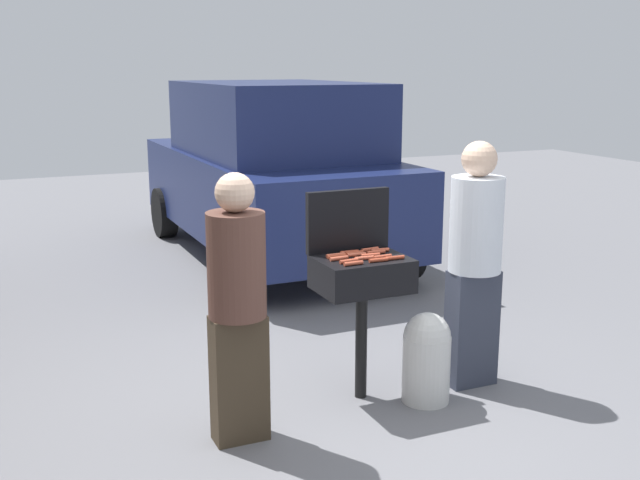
{
  "coord_description": "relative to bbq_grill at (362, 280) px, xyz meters",
  "views": [
    {
      "loc": [
        -1.96,
        -4.17,
        2.22
      ],
      "look_at": [
        0.2,
        0.69,
        1.0
      ],
      "focal_mm": 43.24,
      "sensor_mm": 36.0,
      "label": 1
    }
  ],
  "objects": [
    {
      "name": "ground_plane",
      "position": [
        -0.28,
        -0.19,
        -0.83
      ],
      "size": [
        24.0,
        24.0,
        0.0
      ],
      "primitive_type": "plane",
      "color": "slate"
    },
    {
      "name": "bbq_grill",
      "position": [
        0.0,
        0.0,
        0.0
      ],
      "size": [
        0.6,
        0.44,
        0.98
      ],
      "color": "black",
      "rests_on": "ground"
    },
    {
      "name": "grill_lid_open",
      "position": [
        0.0,
        0.22,
        0.36
      ],
      "size": [
        0.6,
        0.05,
        0.42
      ],
      "primitive_type": "cube",
      "color": "black",
      "rests_on": "bbq_grill"
    },
    {
      "name": "hot_dog_0",
      "position": [
        -0.14,
        -0.08,
        0.16
      ],
      "size": [
        0.13,
        0.04,
        0.03
      ],
      "primitive_type": "cylinder",
      "rotation": [
        0.0,
        1.57,
        0.07
      ],
      "color": "#B74C33",
      "rests_on": "bbq_grill"
    },
    {
      "name": "hot_dog_1",
      "position": [
        -0.17,
        0.01,
        0.16
      ],
      "size": [
        0.13,
        0.04,
        0.03
      ],
      "primitive_type": "cylinder",
      "rotation": [
        0.0,
        1.57,
        0.1
      ],
      "color": "#C6593D",
      "rests_on": "bbq_grill"
    },
    {
      "name": "hot_dog_2",
      "position": [
        -0.16,
        0.06,
        0.16
      ],
      "size": [
        0.13,
        0.03,
        0.03
      ],
      "primitive_type": "cylinder",
      "rotation": [
        0.0,
        1.57,
        0.0
      ],
      "color": "#AD4228",
      "rests_on": "bbq_grill"
    },
    {
      "name": "hot_dog_3",
      "position": [
        -0.01,
        0.09,
        0.16
      ],
      "size": [
        0.13,
        0.04,
        0.03
      ],
      "primitive_type": "cylinder",
      "rotation": [
        0.0,
        1.57,
        0.1
      ],
      "color": "#AD4228",
      "rests_on": "bbq_grill"
    },
    {
      "name": "hot_dog_4",
      "position": [
        0.11,
        -0.07,
        0.16
      ],
      "size": [
        0.13,
        0.03,
        0.03
      ],
      "primitive_type": "cylinder",
      "rotation": [
        0.0,
        1.57,
        0.05
      ],
      "color": "#B74C33",
      "rests_on": "bbq_grill"
    },
    {
      "name": "hot_dog_5",
      "position": [
        -0.15,
        0.09,
        0.16
      ],
      "size": [
        0.13,
        0.03,
        0.03
      ],
      "primitive_type": "cylinder",
      "rotation": [
        0.0,
        1.57,
        0.04
      ],
      "color": "#C6593D",
      "rests_on": "bbq_grill"
    },
    {
      "name": "hot_dog_6",
      "position": [
        0.17,
        -0.13,
        0.16
      ],
      "size": [
        0.13,
        0.03,
        0.03
      ],
      "primitive_type": "cylinder",
      "rotation": [
        0.0,
        1.57,
        -0.04
      ],
      "color": "#AD4228",
      "rests_on": "bbq_grill"
    },
    {
      "name": "hot_dog_7",
      "position": [
        0.05,
        -0.14,
        0.16
      ],
      "size": [
        0.13,
        0.03,
        0.03
      ],
      "primitive_type": "cylinder",
      "rotation": [
        0.0,
        1.57,
        -0.05
      ],
      "color": "#AD4228",
      "rests_on": "bbq_grill"
    },
    {
      "name": "hot_dog_8",
      "position": [
        0.06,
        -0.0,
        0.16
      ],
      "size": [
        0.13,
        0.04,
        0.03
      ],
      "primitive_type": "cylinder",
      "rotation": [
        0.0,
        1.57,
        -0.1
      ],
      "color": "#B74C33",
      "rests_on": "bbq_grill"
    },
    {
      "name": "hot_dog_9",
      "position": [
        0.18,
        0.1,
        0.16
      ],
      "size": [
        0.13,
        0.04,
        0.03
      ],
      "primitive_type": "cylinder",
      "rotation": [
        0.0,
        1.57,
        -0.11
      ],
      "color": "#B74C33",
      "rests_on": "bbq_grill"
    },
    {
      "name": "hot_dog_10",
      "position": [
        -0.02,
        0.05,
        0.16
      ],
      "size": [
        0.13,
        0.03,
        0.03
      ],
      "primitive_type": "cylinder",
      "rotation": [
        0.0,
        1.57,
        -0.06
      ],
      "color": "#C6593D",
      "rests_on": "bbq_grill"
    },
    {
      "name": "hot_dog_11",
      "position": [
        -0.03,
        0.13,
        0.16
      ],
      "size": [
        0.13,
        0.03,
        0.03
      ],
      "primitive_type": "cylinder",
      "rotation": [
        0.0,
        1.57,
        -0.06
      ],
      "color": "#AD4228",
      "rests_on": "bbq_grill"
    },
    {
      "name": "hot_dog_12",
      "position": [
        -0.01,
        -0.05,
        0.16
      ],
      "size": [
        0.13,
        0.03,
        0.03
      ],
      "primitive_type": "cylinder",
      "rotation": [
        0.0,
        1.57,
        -0.06
      ],
      "color": "#C6593D",
      "rests_on": "bbq_grill"
    },
    {
      "name": "hot_dog_13",
      "position": [
        0.13,
        0.14,
        0.16
      ],
      "size": [
        0.13,
        0.04,
        0.03
      ],
      "primitive_type": "cylinder",
      "rotation": [
        0.0,
        1.57,
        0.09
      ],
      "color": "#B74C33",
      "rests_on": "bbq_grill"
    },
    {
      "name": "hot_dog_14",
      "position": [
        -0.14,
        -0.15,
        0.16
      ],
      "size": [
        0.13,
        0.03,
        0.03
      ],
      "primitive_type": "cylinder",
      "rotation": [
        0.0,
        1.57,
        0.02
      ],
      "color": "#B74C33",
      "rests_on": "bbq_grill"
    },
    {
      "name": "hot_dog_15",
      "position": [
        0.13,
        0.06,
        0.16
      ],
      "size": [
        0.13,
        0.03,
        0.03
      ],
      "primitive_type": "cylinder",
      "rotation": [
        0.0,
        1.57,
        -0.06
      ],
      "color": "#B74C33",
      "rests_on": "bbq_grill"
    },
    {
      "name": "propane_tank",
      "position": [
        0.37,
        -0.24,
        -0.51
      ],
      "size": [
        0.32,
        0.32,
        0.62
      ],
      "color": "silver",
      "rests_on": "ground"
    },
    {
      "name": "person_left",
      "position": [
        -0.94,
        -0.25,
        0.05
      ],
      "size": [
        0.34,
        0.34,
        1.63
      ],
      "rotation": [
        0.0,
        0.0,
        -0.1
      ],
      "color": "#3F3323",
      "rests_on": "ground"
    },
    {
      "name": "person_right",
      "position": [
        0.81,
        -0.11,
        0.1
      ],
      "size": [
        0.36,
        0.36,
        1.72
      ],
      "rotation": [
        0.0,
        0.0,
        3.19
      ],
      "color": "#333847",
      "rests_on": "ground"
    },
    {
      "name": "parked_minivan",
      "position": [
        0.83,
        3.92,
        0.2
      ],
      "size": [
        2.04,
        4.41,
        2.02
      ],
      "rotation": [
        0.0,
        0.0,
        3.15
      ],
      "color": "navy",
      "rests_on": "ground"
    }
  ]
}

